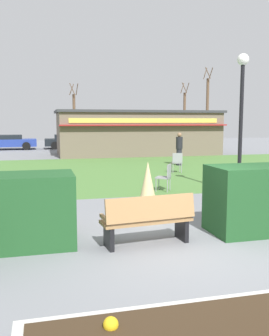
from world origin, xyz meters
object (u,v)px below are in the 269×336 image
park_bench (148,220)px  tree_left_bg (74,118)px  tree_right_bg (184,116)px  food_kiosk (137,132)px  parked_car_center_slot (70,141)px  person_strolling (179,149)px  cafe_chair_east (177,161)px  tree_center_bg (207,110)px  lamppost_mid (241,107)px  parked_car_west_slot (9,142)px  cafe_chair_west (166,175)px

park_bench → tree_left_bg: bearing=87.4°
tree_left_bg → tree_right_bg: tree_right_bg is taller
food_kiosk → parked_car_center_slot: food_kiosk is taller
food_kiosk → tree_right_bg: tree_right_bg is taller
park_bench → person_strolling: 12.69m
park_bench → cafe_chair_east: size_ratio=1.96×
food_kiosk → tree_center_bg: bearing=44.7°
food_kiosk → person_strolling: (0.47, -6.94, -0.64)m
lamppost_mid → parked_car_center_slot: (-3.73, 20.97, -2.07)m
lamppost_mid → food_kiosk: size_ratio=0.39×
lamppost_mid → parked_car_west_slot: 22.76m
food_kiosk → person_strolling: food_kiosk is taller
tree_center_bg → food_kiosk: bearing=-135.3°
food_kiosk → cafe_chair_east: 9.67m
park_bench → tree_right_bg: tree_right_bg is taller
cafe_chair_east → tree_center_bg: tree_center_bg is taller
person_strolling → tree_center_bg: 19.09m
cafe_chair_east → tree_center_bg: size_ratio=0.12×
park_bench → lamppost_mid: 6.30m
lamppost_mid → cafe_chair_east: bearing=93.2°
park_bench → cafe_chair_east: 9.80m
cafe_chair_west → park_bench: bearing=-112.3°
lamppost_mid → tree_left_bg: (-2.79, 27.44, -0.08)m
parked_car_west_slot → tree_left_bg: (5.83, 6.47, 1.99)m
cafe_chair_east → person_strolling: size_ratio=0.53×
parked_car_west_slot → tree_right_bg: 19.07m
parked_car_west_slot → tree_center_bg: bearing=9.3°
cafe_chair_west → tree_right_bg: tree_right_bg is taller
lamppost_mid → park_bench: bearing=-135.5°
parked_car_center_slot → cafe_chair_east: bearing=-77.9°
cafe_chair_east → tree_left_bg: size_ratio=0.15×
food_kiosk → cafe_chair_west: bearing=-100.5°
cafe_chair_west → food_kiosk: bearing=79.5°
food_kiosk → tree_left_bg: tree_left_bg is taller
parked_car_center_slot → tree_right_bg: tree_right_bg is taller
parked_car_center_slot → tree_right_bg: size_ratio=0.66×
food_kiosk → cafe_chair_east: (-0.65, -9.60, -0.97)m
food_kiosk → tree_left_bg: (-3.16, 12.98, 1.14)m
tree_right_bg → parked_car_west_slot: bearing=-159.2°
parked_car_center_slot → tree_right_bg: (12.82, 6.72, 2.18)m
cafe_chair_east → parked_car_center_slot: 16.48m
lamppost_mid → tree_right_bg: size_ratio=0.68×
park_bench → tree_right_bg: size_ratio=0.27×
person_strolling → parked_car_west_slot: bearing=115.0°
food_kiosk → person_strolling: 6.99m
tree_center_bg → parked_car_center_slot: bearing=-167.5°
tree_right_bg → tree_center_bg: tree_center_bg is taller
lamppost_mid → tree_left_bg: 27.58m
lamppost_mid → parked_car_center_slot: lamppost_mid is taller
tree_left_bg → tree_center_bg: 13.32m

